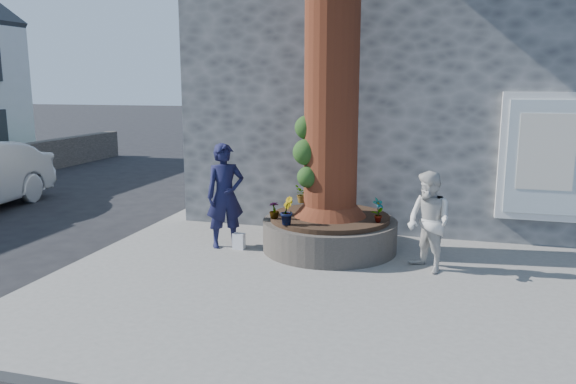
# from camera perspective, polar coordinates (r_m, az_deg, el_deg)

# --- Properties ---
(ground) EXTENTS (120.00, 120.00, 0.00)m
(ground) POSITION_cam_1_polar(r_m,az_deg,el_deg) (8.22, -4.19, -10.05)
(ground) COLOR black
(ground) RESTS_ON ground
(pavement) EXTENTS (9.00, 8.00, 0.12)m
(pavement) POSITION_cam_1_polar(r_m,az_deg,el_deg) (8.77, 7.43, -8.31)
(pavement) COLOR slate
(pavement) RESTS_ON ground
(yellow_line) EXTENTS (0.10, 30.00, 0.01)m
(yellow_line) POSITION_cam_1_polar(r_m,az_deg,el_deg) (10.40, -18.36, -6.01)
(yellow_line) COLOR yellow
(yellow_line) RESTS_ON ground
(stone_shop) EXTENTS (10.30, 8.30, 6.30)m
(stone_shop) POSITION_cam_1_polar(r_m,az_deg,el_deg) (14.40, 15.44, 11.47)
(stone_shop) COLOR #484A4D
(stone_shop) RESTS_ON ground
(planter) EXTENTS (2.30, 2.30, 0.60)m
(planter) POSITION_cam_1_polar(r_m,az_deg,el_deg) (9.72, 4.25, -4.14)
(planter) COLOR black
(planter) RESTS_ON pavement
(man) EXTENTS (0.79, 0.74, 1.82)m
(man) POSITION_cam_1_polar(r_m,az_deg,el_deg) (9.77, -6.40, -0.38)
(man) COLOR #131434
(man) RESTS_ON pavement
(woman) EXTENTS (0.93, 0.94, 1.53)m
(woman) POSITION_cam_1_polar(r_m,az_deg,el_deg) (8.74, 14.11, -2.97)
(woman) COLOR silver
(woman) RESTS_ON pavement
(shopping_bag) EXTENTS (0.21, 0.13, 0.28)m
(shopping_bag) POSITION_cam_1_polar(r_m,az_deg,el_deg) (9.77, -5.01, -5.00)
(shopping_bag) COLOR white
(shopping_bag) RESTS_ON pavement
(plant_a) EXTENTS (0.24, 0.26, 0.41)m
(plant_a) POSITION_cam_1_polar(r_m,az_deg,el_deg) (9.20, 9.14, -1.85)
(plant_a) COLOR gray
(plant_a) RESTS_ON planter
(plant_b) EXTENTS (0.29, 0.29, 0.45)m
(plant_b) POSITION_cam_1_polar(r_m,az_deg,el_deg) (8.96, -0.15, -1.92)
(plant_b) COLOR gray
(plant_b) RESTS_ON planter
(plant_c) EXTENTS (0.22, 0.22, 0.29)m
(plant_c) POSITION_cam_1_polar(r_m,az_deg,el_deg) (9.36, -1.41, -1.85)
(plant_c) COLOR gray
(plant_c) RESTS_ON planter
(plant_d) EXTENTS (0.34, 0.36, 0.34)m
(plant_d) POSITION_cam_1_polar(r_m,az_deg,el_deg) (10.57, 1.47, -0.21)
(plant_d) COLOR gray
(plant_d) RESTS_ON planter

